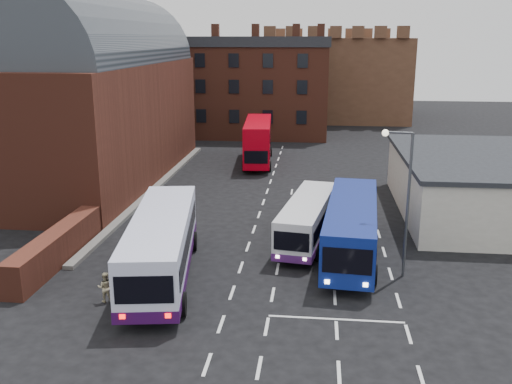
# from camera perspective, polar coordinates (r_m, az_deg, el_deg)

# --- Properties ---
(ground) EXTENTS (180.00, 180.00, 0.00)m
(ground) POSITION_cam_1_polar(r_m,az_deg,el_deg) (29.09, -2.17, -9.36)
(ground) COLOR black
(railway_station) EXTENTS (12.00, 28.00, 16.00)m
(railway_station) POSITION_cam_1_polar(r_m,az_deg,el_deg) (51.21, -16.35, 9.62)
(railway_station) COLOR #602B1E
(railway_station) RESTS_ON ground
(forecourt_wall) EXTENTS (1.20, 10.00, 1.80)m
(forecourt_wall) POSITION_cam_1_polar(r_m,az_deg,el_deg) (33.45, -19.30, -5.23)
(forecourt_wall) COLOR #602B1E
(forecourt_wall) RESTS_ON ground
(cream_building) EXTENTS (10.40, 16.40, 4.25)m
(cream_building) POSITION_cam_1_polar(r_m,az_deg,el_deg) (42.82, 21.00, 0.76)
(cream_building) COLOR beige
(cream_building) RESTS_ON ground
(brick_terrace) EXTENTS (22.00, 10.00, 11.00)m
(brick_terrace) POSITION_cam_1_polar(r_m,az_deg,el_deg) (73.14, -1.63, 10.03)
(brick_terrace) COLOR brown
(brick_terrace) RESTS_ON ground
(castle_keep) EXTENTS (22.00, 22.00, 12.00)m
(castle_keep) POSITION_cam_1_polar(r_m,az_deg,el_deg) (92.39, 7.65, 11.29)
(castle_keep) COLOR brown
(castle_keep) RESTS_ON ground
(bus_white_outbound) EXTENTS (4.59, 12.46, 3.32)m
(bus_white_outbound) POSITION_cam_1_polar(r_m,az_deg,el_deg) (29.72, -9.44, -4.93)
(bus_white_outbound) COLOR white
(bus_white_outbound) RESTS_ON ground
(bus_white_inbound) EXTENTS (3.63, 9.79, 2.61)m
(bus_white_inbound) POSITION_cam_1_polar(r_m,az_deg,el_deg) (34.79, 5.16, -2.51)
(bus_white_inbound) COLOR silver
(bus_white_inbound) RESTS_ON ground
(bus_blue) EXTENTS (3.69, 11.79, 3.16)m
(bus_blue) POSITION_cam_1_polar(r_m,az_deg,el_deg) (32.60, 9.53, -3.28)
(bus_blue) COLOR navy
(bus_blue) RESTS_ON ground
(bus_red_double) EXTENTS (3.27, 10.77, 4.25)m
(bus_red_double) POSITION_cam_1_polar(r_m,az_deg,el_deg) (56.12, 0.20, 5.12)
(bus_red_double) COLOR #BD0011
(bus_red_double) RESTS_ON ground
(street_lamp) EXTENTS (1.56, 0.44, 7.69)m
(street_lamp) POSITION_cam_1_polar(r_m,az_deg,el_deg) (29.66, 14.52, 0.16)
(street_lamp) COLOR #494C51
(street_lamp) RESTS_ON ground
(pedestrian_red) EXTENTS (0.70, 0.66, 1.60)m
(pedestrian_red) POSITION_cam_1_polar(r_m,az_deg,el_deg) (28.27, -12.28, -8.70)
(pedestrian_red) COLOR maroon
(pedestrian_red) RESTS_ON ground
(pedestrian_beige) EXTENTS (0.82, 0.70, 1.47)m
(pedestrian_beige) POSITION_cam_1_polar(r_m,az_deg,el_deg) (28.06, -14.83, -9.19)
(pedestrian_beige) COLOR tan
(pedestrian_beige) RESTS_ON ground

